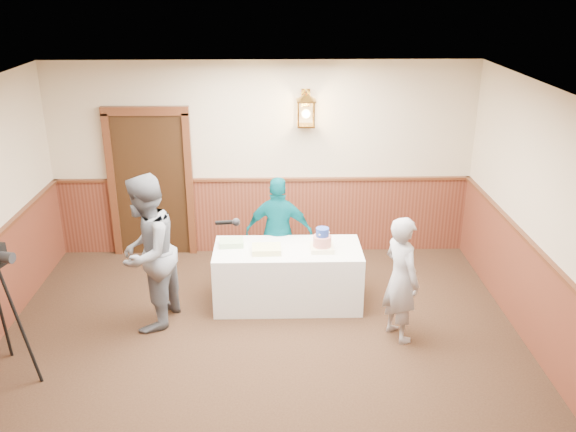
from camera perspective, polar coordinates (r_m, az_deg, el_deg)
name	(u,v)px	position (r m, az deg, el deg)	size (l,w,h in m)	color
ground	(260,399)	(6.20, -2.67, -16.78)	(7.00, 7.00, 0.00)	black
room_shell	(252,238)	(5.81, -3.38, -2.05)	(6.02, 7.02, 2.81)	#C8B496
display_table	(288,276)	(7.60, -0.04, -5.59)	(1.80, 0.80, 0.75)	white
tiered_cake	(322,241)	(7.36, 3.22, -2.39)	(0.28, 0.28, 0.29)	#FFF5C8
sheet_cake_yellow	(266,249)	(7.32, -2.03, -3.13)	(0.34, 0.26, 0.07)	#FFF498
sheet_cake_green	(231,243)	(7.54, -5.31, -2.50)	(0.29, 0.23, 0.07)	#95C48A
interviewer	(147,253)	(7.09, -13.10, -3.40)	(1.54, 1.03, 1.84)	slate
baker	(401,279)	(6.86, 10.53, -5.81)	(0.53, 0.35, 1.46)	#9E9DA4
assistant_p	(279,232)	(7.90, -0.83, -1.54)	(0.87, 0.36, 1.49)	#04545F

